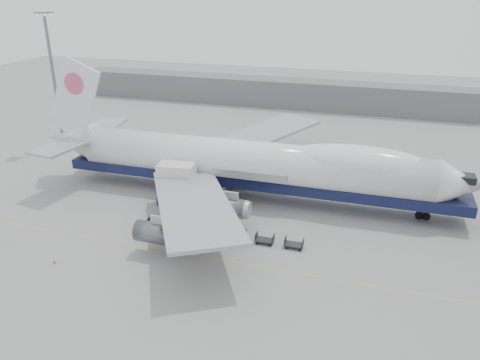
% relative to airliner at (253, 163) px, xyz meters
% --- Properties ---
extents(ground, '(260.00, 260.00, 0.00)m').
position_rel_airliner_xyz_m(ground, '(-0.64, -12.00, -5.62)').
color(ground, gray).
rests_on(ground, ground).
extents(apron_line, '(60.00, 0.15, 0.01)m').
position_rel_airliner_xyz_m(apron_line, '(-0.64, -18.00, -5.62)').
color(apron_line, gold).
rests_on(apron_line, ground).
extents(hangar, '(110.00, 8.00, 7.00)m').
position_rel_airliner_xyz_m(hangar, '(-10.64, 58.00, -2.12)').
color(hangar, slate).
rests_on(hangar, ground).
extents(floodlight_mast, '(2.40, 2.40, 25.43)m').
position_rel_airliner_xyz_m(floodlight_mast, '(-42.64, 12.00, 8.64)').
color(floodlight_mast, slate).
rests_on(floodlight_mast, ground).
extents(airliner, '(67.00, 55.30, 19.98)m').
position_rel_airliner_xyz_m(airliner, '(0.00, 0.00, 0.00)').
color(airliner, white).
rests_on(airliner, ground).
extents(catering_truck, '(5.92, 4.36, 6.25)m').
position_rel_airliner_xyz_m(catering_truck, '(-10.02, -5.34, -2.16)').
color(catering_truck, '#18214A').
rests_on(catering_truck, ground).
extents(traffic_cone, '(0.34, 0.34, 0.50)m').
position_rel_airliner_xyz_m(traffic_cone, '(-17.18, -24.41, -5.39)').
color(traffic_cone, '#EA4B0C').
rests_on(traffic_cone, ground).
extents(dolly_0, '(2.30, 1.35, 1.30)m').
position_rel_airliner_xyz_m(dolly_0, '(-9.73, -12.73, -5.09)').
color(dolly_0, '#2D2D30').
rests_on(dolly_0, ground).
extents(dolly_1, '(2.30, 1.35, 1.30)m').
position_rel_airliner_xyz_m(dolly_1, '(-6.01, -12.73, -5.09)').
color(dolly_1, '#2D2D30').
rests_on(dolly_1, ground).
extents(dolly_2, '(2.30, 1.35, 1.30)m').
position_rel_airliner_xyz_m(dolly_2, '(-2.30, -12.73, -5.09)').
color(dolly_2, '#2D2D30').
rests_on(dolly_2, ground).
extents(dolly_3, '(2.30, 1.35, 1.30)m').
position_rel_airliner_xyz_m(dolly_3, '(1.41, -12.73, -5.09)').
color(dolly_3, '#2D2D30').
rests_on(dolly_3, ground).
extents(dolly_4, '(2.30, 1.35, 1.30)m').
position_rel_airliner_xyz_m(dolly_4, '(5.12, -12.73, -5.09)').
color(dolly_4, '#2D2D30').
rests_on(dolly_4, ground).
extents(dolly_5, '(2.30, 1.35, 1.30)m').
position_rel_airliner_xyz_m(dolly_5, '(8.83, -12.73, -5.09)').
color(dolly_5, '#2D2D30').
rests_on(dolly_5, ground).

